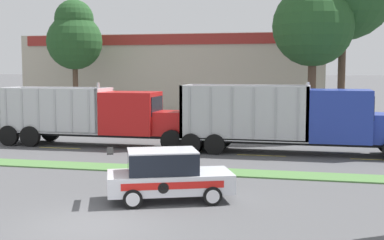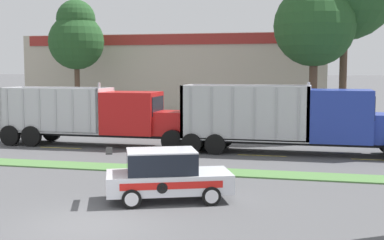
% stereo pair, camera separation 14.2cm
% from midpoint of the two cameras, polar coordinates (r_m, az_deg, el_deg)
% --- Properties ---
extents(ground_plane, '(600.00, 600.00, 0.00)m').
position_cam_midpoint_polar(ground_plane, '(15.20, -10.97, -10.93)').
color(ground_plane, '#515154').
extents(grass_verge, '(120.00, 1.52, 0.06)m').
position_cam_midpoint_polar(grass_verge, '(22.51, -2.63, -5.33)').
color(grass_verge, '#517F42').
rests_on(grass_verge, ground_plane).
extents(centre_line_3, '(2.40, 0.14, 0.01)m').
position_cam_midpoint_polar(centre_line_3, '(29.60, -14.05, -2.91)').
color(centre_line_3, yellow).
rests_on(centre_line_3, ground_plane).
extents(centre_line_4, '(2.40, 0.14, 0.01)m').
position_cam_midpoint_polar(centre_line_4, '(27.58, -4.00, -3.37)').
color(centre_line_4, yellow).
rests_on(centre_line_4, ground_plane).
extents(centre_line_5, '(2.40, 0.14, 0.01)m').
position_cam_midpoint_polar(centre_line_5, '(26.51, 7.26, -3.77)').
color(centre_line_5, yellow).
rests_on(centre_line_5, ground_plane).
extents(centre_line_6, '(2.40, 0.14, 0.01)m').
position_cam_midpoint_polar(centre_line_6, '(26.52, 18.97, -4.02)').
color(centre_line_6, yellow).
rests_on(centre_line_6, ground_plane).
extents(dump_truck_lead, '(11.20, 2.74, 3.61)m').
position_cam_midpoint_polar(dump_truck_lead, '(27.16, 12.91, -0.08)').
color(dump_truck_lead, black).
rests_on(dump_truck_lead, ground_plane).
extents(dump_truck_mid, '(11.10, 2.59, 3.52)m').
position_cam_midpoint_polar(dump_truck_mid, '(29.49, -8.43, 0.25)').
color(dump_truck_mid, black).
rests_on(dump_truck_mid, ground_plane).
extents(rally_car, '(4.37, 3.14, 1.69)m').
position_cam_midpoint_polar(rally_car, '(17.40, -2.91, -5.88)').
color(rally_car, silver).
rests_on(rally_car, ground_plane).
extents(traffic_cone, '(0.43, 0.43, 0.63)m').
position_cam_midpoint_polar(traffic_cone, '(19.51, -6.33, -6.24)').
color(traffic_cone, black).
rests_on(traffic_cone, ground_plane).
extents(store_building_backdrop, '(24.71, 12.10, 6.94)m').
position_cam_midpoint_polar(store_building_backdrop, '(47.99, -1.11, 4.62)').
color(store_building_backdrop, '#BCB29E').
rests_on(store_building_backdrop, ground_plane).
extents(tree_behind_left, '(4.91, 4.91, 10.51)m').
position_cam_midpoint_polar(tree_behind_left, '(33.54, 12.68, 10.58)').
color(tree_behind_left, brown).
rests_on(tree_behind_left, ground_plane).
extents(tree_behind_centre, '(4.12, 4.12, 9.31)m').
position_cam_midpoint_polar(tree_behind_centre, '(41.02, -12.52, 8.70)').
color(tree_behind_centre, brown).
rests_on(tree_behind_centre, ground_plane).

